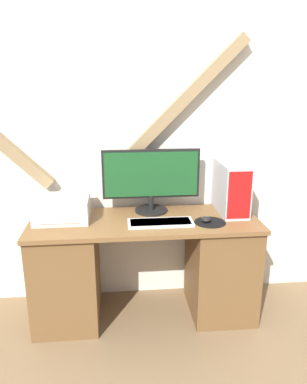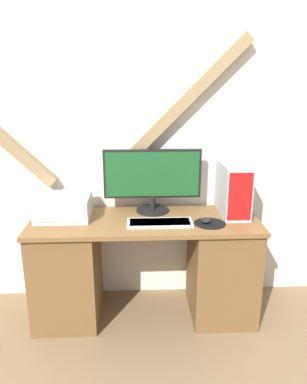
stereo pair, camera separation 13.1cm
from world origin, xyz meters
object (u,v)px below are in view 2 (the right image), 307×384
Objects in this scene: mouse at (206,220)px; keyboard at (160,223)px; monitor at (152,177)px; printer at (64,207)px; computer_tower at (232,188)px.

keyboard is at bearing -179.38° from mouse.
monitor is at bearing 143.77° from mouse.
monitor is 0.65m from printer.
mouse is (0.31, 0.00, 0.01)m from keyboard.
computer_tower is (0.57, -0.04, -0.07)m from monitor.
computer_tower reaches higher than keyboard.
mouse is at bearing -8.83° from printer.
monitor is at bearing 175.63° from computer_tower.
monitor is 9.30× the size of mouse.
computer_tower reaches higher than printer.
monitor is 1.90× the size of printer.
printer is (-0.62, -0.10, -0.18)m from monitor.
printer is (-1.19, -0.06, -0.11)m from computer_tower.
printer is at bearing -177.09° from computer_tower.
computer_tower reaches higher than mouse.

